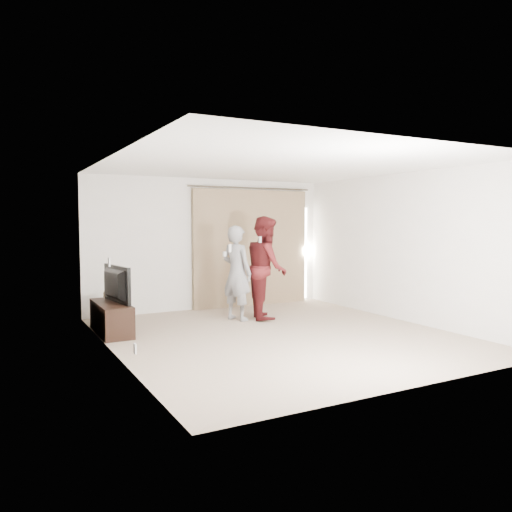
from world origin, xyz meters
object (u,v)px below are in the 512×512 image
at_px(person_man, 237,273).
at_px(person_woman, 266,267).
at_px(tv, 111,284).
at_px(tv_console, 111,318).

xyz_separation_m(person_man, person_woman, (0.54, -0.09, 0.08)).
relative_size(tv, person_woman, 0.55).
xyz_separation_m(tv_console, tv, (0.00, 0.00, 0.53)).
height_order(tv, person_woman, person_woman).
bearing_deg(tv_console, person_woman, -1.38).
bearing_deg(tv_console, person_man, 0.74).
distance_m(person_man, person_woman, 0.56).
bearing_deg(person_woman, tv, 178.62).
height_order(tv_console, person_man, person_man).
height_order(tv, person_man, person_man).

